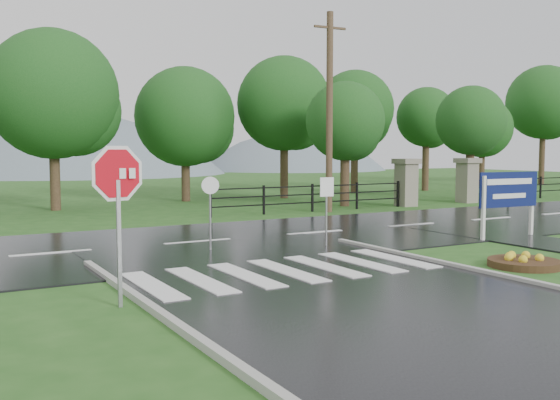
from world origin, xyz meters
TOP-DOWN VIEW (x-y plane):
  - ground at (0.00, 0.00)m, footprint 120.00×120.00m
  - main_road at (0.00, 10.00)m, footprint 90.00×8.00m
  - crosswalk at (0.00, 5.00)m, footprint 6.50×2.80m
  - pillar_west at (13.00, 16.00)m, footprint 1.00×1.00m
  - pillar_east at (17.00, 16.00)m, footprint 1.00×1.00m
  - fence_west at (7.75, 16.00)m, footprint 9.58×0.08m
  - hills at (3.49, 65.00)m, footprint 102.00×48.00m
  - treeline at (1.00, 24.00)m, footprint 83.20×5.20m
  - stop_sign at (-3.92, 3.86)m, footprint 1.27×0.32m
  - estate_billboard at (8.41, 6.21)m, footprint 2.29×0.18m
  - flower_bed at (5.08, 2.92)m, footprint 1.62×1.62m
  - reg_sign_small at (2.74, 7.49)m, footprint 0.43×0.05m
  - reg_sign_round at (-0.27, 8.45)m, footprint 0.44×0.16m
  - utility_pole_east at (8.27, 15.50)m, footprint 1.50×0.28m
  - entrance_tree_left at (10.53, 17.50)m, footprint 3.71×3.71m
  - entrance_tree_right at (18.76, 17.50)m, footprint 3.70×3.70m

SIDE VIEW (x-z plane):
  - hills at x=3.49m, z-range -39.54..8.46m
  - ground at x=0.00m, z-range 0.00..0.00m
  - main_road at x=0.00m, z-range -0.02..0.02m
  - treeline at x=1.00m, z-range -5.00..5.00m
  - crosswalk at x=0.00m, z-range 0.05..0.07m
  - flower_bed at x=5.08m, z-range -0.04..0.28m
  - fence_west at x=7.75m, z-range 0.12..1.32m
  - pillar_west at x=13.00m, z-range 0.06..2.30m
  - pillar_east at x=17.00m, z-range 0.06..2.30m
  - reg_sign_round at x=-0.27m, z-range 0.29..2.25m
  - reg_sign_small at x=2.74m, z-range 0.42..2.34m
  - estate_billboard at x=8.41m, z-range 0.38..2.38m
  - stop_sign at x=-3.92m, z-range 0.56..3.48m
  - entrance_tree_left at x=10.53m, z-range 1.04..6.90m
  - entrance_tree_right at x=18.76m, z-range 1.15..7.22m
  - utility_pole_east at x=8.27m, z-range 0.07..8.48m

